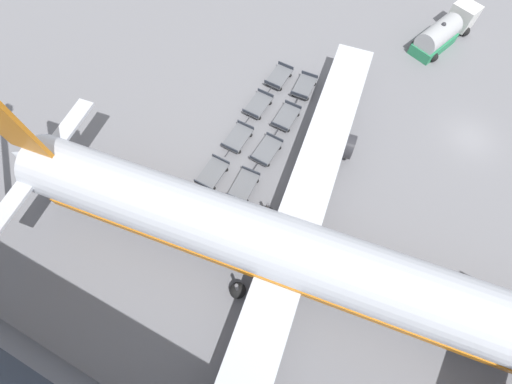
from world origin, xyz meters
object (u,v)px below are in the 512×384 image
object	(u,v)px
baggage_dolly_row_near_col_b	(258,105)
baggage_dolly_row_mid_a_col_b	(286,117)
baggage_dolly_row_near_col_a	(279,77)
baggage_dolly_row_near_col_c	(238,138)
fuel_tanker_secondary	(442,33)
airplane	(304,257)
baggage_dolly_row_mid_a_col_d	(244,186)
baggage_dolly_row_mid_a_col_c	(267,151)
baggage_dolly_row_near_col_d	(212,173)
baggage_dolly_row_mid_a_col_a	(304,87)

from	to	relation	value
baggage_dolly_row_near_col_b	baggage_dolly_row_mid_a_col_b	distance (m)	2.85
baggage_dolly_row_near_col_a	baggage_dolly_row_near_col_c	world-z (taller)	same
fuel_tanker_secondary	baggage_dolly_row_mid_a_col_b	distance (m)	18.78
airplane	baggage_dolly_row_near_col_a	distance (m)	18.49
baggage_dolly_row_mid_a_col_d	baggage_dolly_row_near_col_b	bearing A→B (deg)	-161.20
baggage_dolly_row_near_col_c	baggage_dolly_row_mid_a_col_c	xyz separation A→B (m)	(0.02, 2.80, 0.00)
baggage_dolly_row_near_col_c	baggage_dolly_row_mid_a_col_b	world-z (taller)	same
airplane	baggage_dolly_row_mid_a_col_d	size ratio (longest dim) A/B	12.93
airplane	baggage_dolly_row_near_col_d	size ratio (longest dim) A/B	12.89
airplane	baggage_dolly_row_near_col_d	world-z (taller)	airplane
baggage_dolly_row_near_col_d	baggage_dolly_row_mid_a_col_a	bearing A→B (deg)	165.89
airplane	baggage_dolly_row_mid_a_col_a	bearing A→B (deg)	-157.77
fuel_tanker_secondary	baggage_dolly_row_near_col_a	bearing A→B (deg)	-45.81
fuel_tanker_secondary	baggage_dolly_row_near_col_d	bearing A→B (deg)	-27.95
baggage_dolly_row_near_col_a	baggage_dolly_row_near_col_b	distance (m)	3.95
airplane	baggage_dolly_row_mid_a_col_d	xyz separation A→B (m)	(-4.01, -6.65, -2.86)
fuel_tanker_secondary	baggage_dolly_row_near_col_b	world-z (taller)	fuel_tanker_secondary
baggage_dolly_row_mid_a_col_b	airplane	bearing A→B (deg)	28.74
airplane	baggage_dolly_row_mid_a_col_a	xyz separation A→B (m)	(-15.83, -6.47, -2.86)
baggage_dolly_row_near_col_b	baggage_dolly_row_near_col_d	size ratio (longest dim) A/B	1.00
airplane	baggage_dolly_row_mid_a_col_b	distance (m)	13.78
baggage_dolly_row_mid_a_col_d	baggage_dolly_row_mid_a_col_a	bearing A→B (deg)	179.11
airplane	baggage_dolly_row_mid_a_col_a	size ratio (longest dim) A/B	12.89
baggage_dolly_row_near_col_c	baggage_dolly_row_near_col_b	bearing A→B (deg)	-179.16
fuel_tanker_secondary	baggage_dolly_row_mid_a_col_c	world-z (taller)	fuel_tanker_secondary
fuel_tanker_secondary	baggage_dolly_row_mid_a_col_a	distance (m)	15.49
baggage_dolly_row_near_col_a	baggage_dolly_row_near_col_d	bearing A→B (deg)	-1.80
baggage_dolly_row_near_col_d	baggage_dolly_row_mid_a_col_b	size ratio (longest dim) A/B	1.00
fuel_tanker_secondary	baggage_dolly_row_mid_a_col_b	world-z (taller)	fuel_tanker_secondary
baggage_dolly_row_mid_a_col_b	baggage_dolly_row_mid_a_col_d	distance (m)	7.80
baggage_dolly_row_near_col_a	baggage_dolly_row_mid_a_col_c	world-z (taller)	same
fuel_tanker_secondary	baggage_dolly_row_near_col_c	xyz separation A→B (m)	(19.98, -12.53, -0.77)
baggage_dolly_row_mid_a_col_c	baggage_dolly_row_mid_a_col_d	distance (m)	3.85
airplane	baggage_dolly_row_mid_a_col_c	size ratio (longest dim) A/B	12.82
baggage_dolly_row_near_col_a	baggage_dolly_row_near_col_c	bearing A→B (deg)	-1.26
baggage_dolly_row_mid_a_col_c	baggage_dolly_row_mid_a_col_d	size ratio (longest dim) A/B	1.01
fuel_tanker_secondary	baggage_dolly_row_mid_a_col_c	size ratio (longest dim) A/B	2.24
baggage_dolly_row_near_col_a	baggage_dolly_row_mid_a_col_b	size ratio (longest dim) A/B	1.00
baggage_dolly_row_near_col_b	baggage_dolly_row_near_col_d	world-z (taller)	same
airplane	baggage_dolly_row_near_col_b	xyz separation A→B (m)	(-11.90, -9.33, -2.86)
baggage_dolly_row_near_col_b	baggage_dolly_row_near_col_c	distance (m)	4.02
baggage_dolly_row_near_col_d	baggage_dolly_row_mid_a_col_c	world-z (taller)	same
fuel_tanker_secondary	baggage_dolly_row_near_col_b	size ratio (longest dim) A/B	2.25
baggage_dolly_row_near_col_d	baggage_dolly_row_mid_a_col_a	size ratio (longest dim) A/B	1.00
baggage_dolly_row_near_col_d	baggage_dolly_row_mid_a_col_a	xyz separation A→B (m)	(-11.98, 3.01, 0.00)
fuel_tanker_secondary	baggage_dolly_row_mid_a_col_b	xyz separation A→B (m)	(16.04, -9.74, -0.77)
baggage_dolly_row_mid_a_col_d	baggage_dolly_row_mid_a_col_c	bearing A→B (deg)	177.46
airplane	baggage_dolly_row_near_col_d	distance (m)	10.62
baggage_dolly_row_near_col_b	baggage_dolly_row_near_col_c	bearing A→B (deg)	0.84
baggage_dolly_row_near_col_d	baggage_dolly_row_near_col_b	bearing A→B (deg)	178.98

